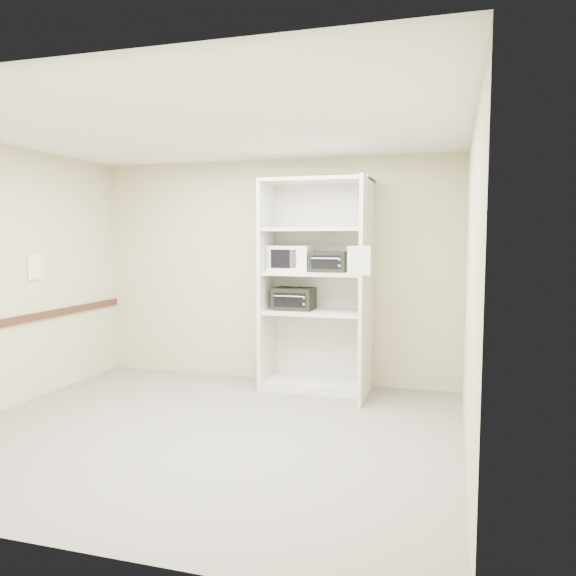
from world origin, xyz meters
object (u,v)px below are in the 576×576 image
(toaster_oven_lower, at_px, (294,299))
(toaster_oven_upper, at_px, (329,262))
(shelving_unit, at_px, (321,292))
(microwave, at_px, (291,258))

(toaster_oven_lower, bearing_deg, toaster_oven_upper, -5.93)
(shelving_unit, bearing_deg, toaster_oven_lower, 178.78)
(microwave, height_order, toaster_oven_upper, microwave)
(microwave, relative_size, toaster_oven_lower, 1.07)
(shelving_unit, height_order, toaster_oven_upper, shelving_unit)
(microwave, xyz_separation_m, toaster_oven_lower, (0.05, -0.03, -0.47))
(shelving_unit, bearing_deg, microwave, 173.52)
(microwave, distance_m, toaster_oven_lower, 0.47)
(microwave, distance_m, toaster_oven_upper, 0.48)
(shelving_unit, distance_m, toaster_oven_upper, 0.37)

